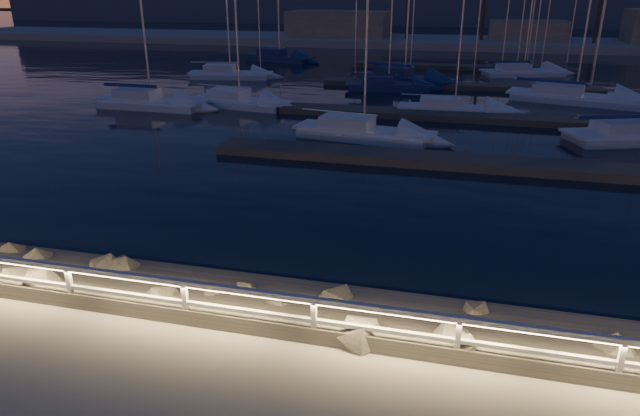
% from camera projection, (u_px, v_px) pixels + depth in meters
% --- Properties ---
extents(ground, '(400.00, 400.00, 0.00)m').
position_uv_depth(ground, '(407.00, 354.00, 11.87)').
color(ground, gray).
rests_on(ground, ground).
extents(harbor_water, '(400.00, 440.00, 0.60)m').
position_uv_depth(harbor_water, '(454.00, 109.00, 40.41)').
color(harbor_water, black).
rests_on(harbor_water, ground).
extents(guard_rail, '(44.11, 0.12, 1.06)m').
position_uv_depth(guard_rail, '(405.00, 322.00, 11.60)').
color(guard_rail, silver).
rests_on(guard_rail, ground).
extents(riprap, '(36.73, 3.11, 1.40)m').
position_uv_depth(riprap, '(548.00, 350.00, 12.23)').
color(riprap, slate).
rests_on(riprap, ground).
extents(floating_docks, '(22.00, 36.00, 0.40)m').
position_uv_depth(floating_docks, '(456.00, 98.00, 41.36)').
color(floating_docks, '#544C45').
rests_on(floating_docks, ground).
extents(far_shore, '(160.00, 14.00, 5.20)m').
position_uv_depth(far_shore, '(465.00, 40.00, 78.65)').
color(far_shore, gray).
rests_on(far_shore, ground).
extents(sailboat_a, '(7.78, 2.55, 13.19)m').
position_uv_depth(sailboat_a, '(149.00, 101.00, 38.78)').
color(sailboat_a, silver).
rests_on(sailboat_a, ground).
extents(sailboat_c, '(8.68, 5.20, 14.28)m').
position_uv_depth(sailboat_c, '(639.00, 133.00, 30.36)').
color(sailboat_c, silver).
rests_on(sailboat_c, ground).
extents(sailboat_e, '(7.29, 3.14, 12.09)m').
position_uv_depth(sailboat_e, '(238.00, 101.00, 39.15)').
color(sailboat_e, silver).
rests_on(sailboat_e, ground).
extents(sailboat_f, '(7.87, 3.43, 13.00)m').
position_uv_depth(sailboat_f, '(360.00, 131.00, 30.97)').
color(sailboat_f, silver).
rests_on(sailboat_f, ground).
extents(sailboat_g, '(7.29, 2.48, 12.20)m').
position_uv_depth(sailboat_g, '(451.00, 108.00, 36.88)').
color(sailboat_g, silver).
rests_on(sailboat_g, ground).
extents(sailboat_i, '(7.68, 3.53, 12.70)m').
position_uv_depth(sailboat_i, '(228.00, 73.00, 51.24)').
color(sailboat_i, silver).
rests_on(sailboat_i, ground).
extents(sailboat_j, '(7.09, 3.10, 11.71)m').
position_uv_depth(sailboat_j, '(386.00, 85.00, 45.43)').
color(sailboat_j, navy).
rests_on(sailboat_j, ground).
extents(sailboat_k, '(8.04, 4.65, 13.19)m').
position_uv_depth(sailboat_k, '(521.00, 71.00, 52.79)').
color(sailboat_k, silver).
rests_on(sailboat_k, ground).
extents(sailboat_l, '(9.54, 5.00, 15.54)m').
position_uv_depth(sailboat_l, '(571.00, 96.00, 40.70)').
color(sailboat_l, silver).
rests_on(sailboat_l, ground).
extents(sailboat_m, '(8.28, 4.45, 13.67)m').
position_uv_depth(sailboat_m, '(278.00, 57.00, 63.20)').
color(sailboat_m, navy).
rests_on(sailboat_m, ground).
extents(sailboat_n, '(8.79, 5.32, 14.54)m').
position_uv_depth(sailboat_n, '(402.00, 78.00, 48.70)').
color(sailboat_n, navy).
rests_on(sailboat_n, ground).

